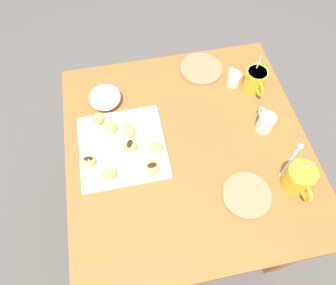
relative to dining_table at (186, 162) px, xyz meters
name	(u,v)px	position (x,y,z in m)	size (l,w,h in m)	color
ground_plane	(180,207)	(0.00, 0.00, -0.58)	(8.00, 8.00, 0.00)	#514C47
dining_table	(186,162)	(0.00, 0.00, 0.00)	(0.89, 0.86, 0.72)	#935628
pastry_plate_square	(122,147)	(-0.04, -0.23, 0.14)	(0.30, 0.30, 0.02)	white
coffee_mug_mustard_left	(255,80)	(-0.21, 0.32, 0.18)	(0.12, 0.08, 0.14)	gold
coffee_mug_mustard_right	(299,178)	(0.21, 0.32, 0.18)	(0.13, 0.09, 0.13)	gold
cream_pitcher_white	(266,122)	(-0.02, 0.29, 0.17)	(0.10, 0.06, 0.07)	white
ice_cream_bowl	(105,96)	(-0.25, -0.27, 0.17)	(0.12, 0.12, 0.09)	white
chocolate_sauce_pitcher	(234,78)	(-0.24, 0.24, 0.17)	(0.09, 0.05, 0.06)	white
saucer_coral_left	(201,69)	(-0.34, 0.14, 0.14)	(0.18, 0.18, 0.01)	#E5704C
saucer_coral_right	(246,195)	(0.22, 0.14, 0.14)	(0.16, 0.16, 0.01)	#E5704C
loose_spoon_near_saucer	(294,155)	(0.11, 0.36, 0.14)	(0.11, 0.13, 0.01)	silver
beignet_0	(89,161)	(0.01, -0.34, 0.17)	(0.04, 0.04, 0.03)	#DBA351
chocolate_drizzle_0	(88,159)	(0.01, -0.34, 0.18)	(0.03, 0.02, 0.01)	black
beignet_1	(129,131)	(-0.08, -0.20, 0.17)	(0.06, 0.04, 0.04)	#DBA351
beignet_2	(109,174)	(0.07, -0.28, 0.17)	(0.05, 0.04, 0.04)	#DBA351
beignet_3	(98,119)	(-0.15, -0.30, 0.17)	(0.05, 0.05, 0.04)	#DBA351
beignet_4	(156,147)	(0.00, -0.11, 0.17)	(0.04, 0.05, 0.03)	#DBA351
beignet_5	(130,146)	(-0.02, -0.20, 0.17)	(0.05, 0.05, 0.03)	#DBA351
chocolate_drizzle_5	(130,144)	(-0.02, -0.20, 0.18)	(0.03, 0.02, 0.01)	black
beignet_6	(152,167)	(0.08, -0.14, 0.17)	(0.04, 0.05, 0.03)	#DBA351
chocolate_drizzle_6	(152,165)	(0.08, -0.14, 0.18)	(0.03, 0.02, 0.01)	black
beignet_7	(111,127)	(-0.11, -0.26, 0.17)	(0.05, 0.05, 0.03)	#DBA351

